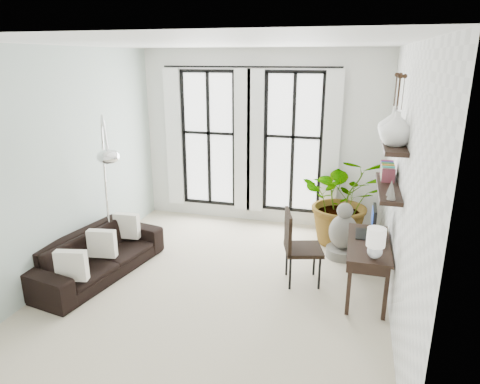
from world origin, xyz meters
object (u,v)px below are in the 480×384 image
at_px(arc_lamp, 105,155).
at_px(plant, 343,200).
at_px(desk, 369,247).
at_px(desk_chair, 297,243).
at_px(buddha, 343,235).
at_px(sofa, 97,255).

bearing_deg(arc_lamp, plant, 28.98).
xyz_separation_m(plant, arc_lamp, (-3.26, -1.81, 0.95)).
relative_size(desk, arc_lamp, 0.55).
xyz_separation_m(plant, desk_chair, (-0.56, -1.56, -0.17)).
height_order(desk_chair, buddha, desk_chair).
xyz_separation_m(sofa, plant, (3.37, 2.09, 0.46)).
relative_size(sofa, desk_chair, 2.01).
height_order(plant, arc_lamp, arc_lamp).
distance_m(desk, buddha, 1.21).
bearing_deg(sofa, desk, -73.49).
relative_size(sofa, arc_lamp, 0.92).
bearing_deg(buddha, desk, -73.08).
height_order(sofa, buddha, buddha).
height_order(desk, desk_chair, desk).
distance_m(plant, arc_lamp, 3.85).
relative_size(plant, buddha, 1.72).
bearing_deg(desk_chair, arc_lamp, 169.34).
distance_m(desk_chair, buddha, 1.18).
height_order(sofa, arc_lamp, arc_lamp).
relative_size(sofa, plant, 1.37).
height_order(plant, desk_chair, plant).
bearing_deg(buddha, plant, 94.39).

